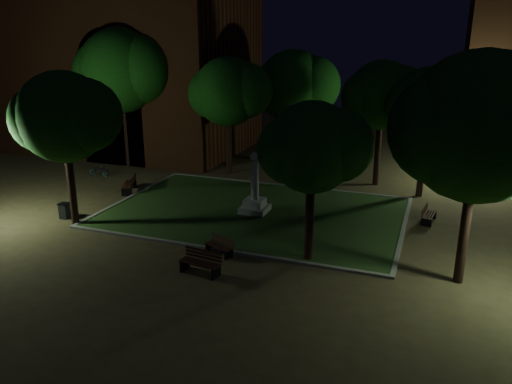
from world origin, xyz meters
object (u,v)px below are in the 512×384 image
at_px(bicycle, 99,170).
at_px(bench_left_side, 130,185).
at_px(trash_bin, 64,211).
at_px(bench_right_side, 428,215).
at_px(monument, 255,196).
at_px(bench_far_side, 326,175).
at_px(bench_near_left, 220,246).
at_px(bench_near_right, 201,263).

bearing_deg(bicycle, bench_left_side, -121.47).
bearing_deg(trash_bin, bench_right_side, 18.58).
xyz_separation_m(monument, bicycle, (-12.17, 3.06, -0.56)).
relative_size(monument, bicycle, 2.12).
height_order(bench_far_side, bicycle, bench_far_side).
xyz_separation_m(monument, trash_bin, (-8.87, -4.13, -0.54)).
height_order(bench_near_left, bench_right_side, bench_right_side).
distance_m(bench_near_right, bench_far_side, 14.48).
relative_size(bench_left_side, bicycle, 1.25).
height_order(bench_left_side, bench_far_side, bench_left_side).
relative_size(bench_near_left, bench_right_side, 0.95).
distance_m(bench_near_left, bench_left_side, 10.62).
relative_size(monument, bench_right_side, 2.09).
xyz_separation_m(monument, bench_near_right, (0.43, -7.25, -0.52)).
height_order(monument, bench_near_right, monument).
height_order(bench_near_left, bench_far_side, bench_far_side).
bearing_deg(bench_right_side, bench_far_side, 58.47).
relative_size(bench_near_right, bench_right_side, 1.15).
bearing_deg(bench_far_side, bench_near_left, 61.48).
distance_m(bench_near_left, bench_right_side, 10.87).
distance_m(bench_near_left, bench_near_right, 1.91).
xyz_separation_m(bench_near_left, bench_near_right, (0.04, -1.91, 0.08)).
distance_m(monument, bench_near_right, 7.28).
relative_size(bench_left_side, trash_bin, 2.30).
xyz_separation_m(bench_right_side, bicycle, (-20.80, 1.31, 0.02)).
bearing_deg(bench_left_side, monument, 59.76).
distance_m(bench_left_side, bicycle, 4.51).
distance_m(bench_near_right, bench_right_side, 12.17).
bearing_deg(bicycle, bench_far_side, -75.96).
height_order(bench_right_side, trash_bin, trash_bin).
relative_size(monument, bench_left_side, 1.70).
bearing_deg(bench_near_right, bench_near_left, 98.21).
distance_m(bench_right_side, bicycle, 20.85).
bearing_deg(bench_left_side, bench_far_side, 96.39).
bearing_deg(monument, bench_near_right, -86.57).
bearing_deg(trash_bin, bench_near_right, -18.51).
relative_size(bench_near_left, bicycle, 0.96).
xyz_separation_m(bench_near_right, bicycle, (-12.61, 10.31, -0.04)).
distance_m(monument, bench_left_side, 8.31).
height_order(bench_near_right, bicycle, bench_near_right).
bearing_deg(bicycle, trash_bin, -157.05).
bearing_deg(monument, bench_left_side, 174.34).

